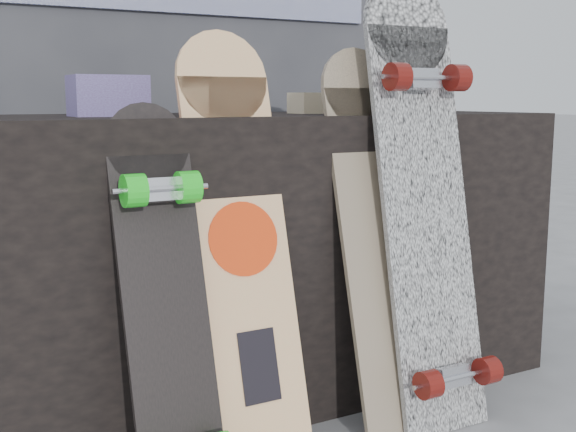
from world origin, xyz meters
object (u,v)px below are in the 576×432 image
longboard_geisha (241,233)px  longboard_celtic (376,227)px  vendor_table (273,252)px  skateboard_dark (167,296)px  longboard_cascadia (426,194)px

longboard_geisha → longboard_celtic: bearing=-4.2°
vendor_table → longboard_geisha: (-0.25, -0.32, 0.13)m
longboard_geisha → skateboard_dark: 0.25m
longboard_cascadia → skateboard_dark: 0.73m
vendor_table → longboard_cascadia: longboard_cascadia is taller
longboard_cascadia → skateboard_dark: size_ratio=1.38×
longboard_cascadia → longboard_geisha: bearing=172.0°
vendor_table → longboard_cascadia: bearing=-57.6°
vendor_table → longboard_geisha: longboard_geisha is taller
vendor_table → longboard_celtic: longboard_celtic is taller
longboard_cascadia → skateboard_dark: bearing=-179.3°
longboard_celtic → skateboard_dark: 0.59m
longboard_geisha → longboard_celtic: size_ratio=1.03×
vendor_table → skateboard_dark: skateboard_dark is taller
longboard_cascadia → vendor_table: bearing=122.4°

